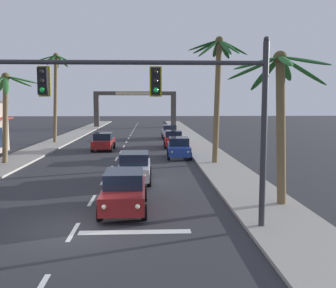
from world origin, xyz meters
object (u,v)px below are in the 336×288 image
object	(u,v)px
sedan_parked_nearest_kerb	(173,139)
palm_left_third	(56,82)
sedan_parked_mid_kerb	(179,147)
palm_right_second	(218,78)
palm_right_nearest	(280,97)
town_gateway_arch	(135,104)
palm_left_second	(6,100)
sedan_third_in_queue	(135,167)
traffic_signal_mast	(158,96)
sedan_oncoming_far	(103,141)
sedan_lead_at_stop_bar	(124,190)
sedan_parked_far_kerb	(170,132)

from	to	relation	value
sedan_parked_nearest_kerb	palm_left_third	size ratio (longest dim) A/B	0.45
sedan_parked_mid_kerb	palm_right_second	world-z (taller)	palm_right_second
palm_right_nearest	town_gateway_arch	xyz separation A→B (m)	(-8.34, 53.62, -0.62)
palm_right_second	town_gateway_arch	xyz separation A→B (m)	(-7.68, 41.96, -2.12)
sedan_parked_nearest_kerb	town_gateway_arch	distance (m)	31.72
palm_right_nearest	palm_left_second	bearing A→B (deg)	142.79
palm_right_second	sedan_parked_nearest_kerb	bearing A→B (deg)	103.34
sedan_third_in_queue	sedan_parked_mid_kerb	world-z (taller)	same
traffic_signal_mast	sedan_oncoming_far	xyz separation A→B (m)	(-4.77, 23.20, -3.97)
sedan_parked_nearest_kerb	palm_right_second	bearing A→B (deg)	-76.66
sedan_lead_at_stop_bar	sedan_parked_nearest_kerb	distance (m)	23.02
palm_right_second	sedan_lead_at_stop_bar	bearing A→B (deg)	-116.90
traffic_signal_mast	sedan_third_in_queue	bearing A→B (deg)	97.94
sedan_lead_at_stop_bar	palm_left_second	size ratio (longest dim) A/B	0.66
sedan_oncoming_far	sedan_parked_far_kerb	xyz separation A→B (m)	(6.92, 11.73, 0.00)
sedan_lead_at_stop_bar	palm_left_third	size ratio (longest dim) A/B	0.45
sedan_parked_nearest_kerb	palm_left_second	distance (m)	16.92
palm_left_second	town_gateway_arch	distance (m)	42.11
sedan_parked_mid_kerb	palm_left_third	distance (m)	18.28
sedan_parked_mid_kerb	palm_left_third	bearing A→B (deg)	137.42
traffic_signal_mast	palm_left_second	xyz separation A→B (m)	(-10.82, 15.21, -0.11)
palm_right_nearest	town_gateway_arch	size ratio (longest dim) A/B	0.46
sedan_third_in_queue	sedan_oncoming_far	distance (m)	14.92
sedan_parked_nearest_kerb	town_gateway_arch	size ratio (longest dim) A/B	0.30
sedan_oncoming_far	traffic_signal_mast	bearing A→B (deg)	-78.38
sedan_parked_mid_kerb	palm_right_nearest	bearing A→B (deg)	-77.89
sedan_parked_mid_kerb	palm_left_second	xyz separation A→B (m)	(-12.88, -2.81, 3.87)
sedan_lead_at_stop_bar	town_gateway_arch	xyz separation A→B (m)	(-1.63, 53.88, 3.36)
palm_right_nearest	sedan_third_in_queue	bearing A→B (deg)	138.62
palm_left_second	sedan_third_in_queue	bearing A→B (deg)	-34.10
traffic_signal_mast	sedan_parked_mid_kerb	world-z (taller)	traffic_signal_mast
sedan_lead_at_stop_bar	palm_right_nearest	xyz separation A→B (m)	(6.71, 0.26, 3.99)
sedan_parked_nearest_kerb	town_gateway_arch	world-z (taller)	town_gateway_arch
traffic_signal_mast	palm_right_second	distance (m)	15.42
sedan_parked_far_kerb	palm_left_third	world-z (taller)	palm_left_third
traffic_signal_mast	sedan_oncoming_far	world-z (taller)	traffic_signal_mast
sedan_parked_mid_kerb	palm_left_third	size ratio (longest dim) A/B	0.45
sedan_oncoming_far	palm_left_second	distance (m)	10.74
palm_left_second	palm_right_second	world-z (taller)	palm_right_second
palm_left_second	sedan_oncoming_far	bearing A→B (deg)	52.87
sedan_parked_nearest_kerb	sedan_oncoming_far	bearing A→B (deg)	-161.62
sedan_lead_at_stop_bar	sedan_oncoming_far	size ratio (longest dim) A/B	1.00
sedan_parked_mid_kerb	sedan_parked_far_kerb	world-z (taller)	same
sedan_parked_nearest_kerb	sedan_parked_far_kerb	xyz separation A→B (m)	(0.08, 9.46, 0.00)
town_gateway_arch	sedan_parked_mid_kerb	bearing A→B (deg)	-82.45
traffic_signal_mast	palm_left_second	world-z (taller)	traffic_signal_mast
sedan_oncoming_far	sedan_lead_at_stop_bar	bearing A→B (deg)	-80.70
sedan_lead_at_stop_bar	sedan_oncoming_far	bearing A→B (deg)	99.30
sedan_parked_mid_kerb	town_gateway_arch	bearing A→B (deg)	97.55
traffic_signal_mast	sedan_parked_far_kerb	distance (m)	35.22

